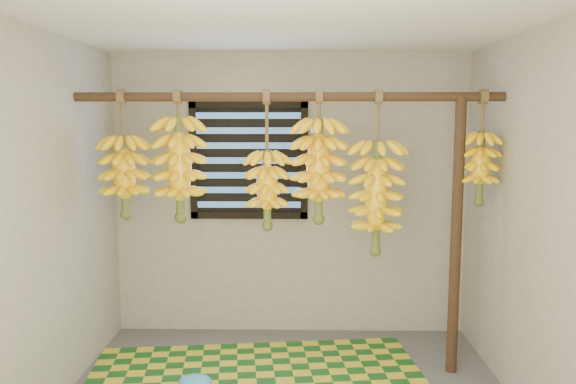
{
  "coord_description": "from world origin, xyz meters",
  "views": [
    {
      "loc": [
        0.07,
        -3.26,
        1.84
      ],
      "look_at": [
        0.0,
        0.55,
        1.35
      ],
      "focal_mm": 35.0,
      "sensor_mm": 36.0,
      "label": 1
    }
  ],
  "objects_px": {
    "banana_bunch_c": "(267,190)",
    "banana_bunch_d": "(319,171)",
    "plastic_bag": "(195,382)",
    "support_post": "(456,238)",
    "banana_bunch_b": "(179,169)",
    "banana_bunch_f": "(480,168)",
    "banana_bunch_e": "(376,197)",
    "banana_bunch_a": "(125,176)"
  },
  "relations": [
    {
      "from": "banana_bunch_c",
      "to": "banana_bunch_d",
      "type": "bearing_deg",
      "value": 0.0
    },
    {
      "from": "banana_bunch_d",
      "to": "plastic_bag",
      "type": "bearing_deg",
      "value": -159.04
    },
    {
      "from": "support_post",
      "to": "banana_bunch_d",
      "type": "relative_size",
      "value": 2.15
    },
    {
      "from": "plastic_bag",
      "to": "banana_bunch_b",
      "type": "bearing_deg",
      "value": 113.74
    },
    {
      "from": "banana_bunch_d",
      "to": "banana_bunch_f",
      "type": "xyz_separation_m",
      "value": [
        1.14,
        0.0,
        0.02
      ]
    },
    {
      "from": "banana_bunch_e",
      "to": "support_post",
      "type": "bearing_deg",
      "value": 0.0
    },
    {
      "from": "banana_bunch_a",
      "to": "banana_bunch_c",
      "type": "xyz_separation_m",
      "value": [
        1.02,
        -0.0,
        -0.09
      ]
    },
    {
      "from": "banana_bunch_a",
      "to": "banana_bunch_e",
      "type": "height_order",
      "value": "same"
    },
    {
      "from": "plastic_bag",
      "to": "banana_bunch_a",
      "type": "relative_size",
      "value": 0.26
    },
    {
      "from": "banana_bunch_b",
      "to": "banana_bunch_a",
      "type": "bearing_deg",
      "value": 180.0
    },
    {
      "from": "banana_bunch_c",
      "to": "banana_bunch_e",
      "type": "relative_size",
      "value": 0.85
    },
    {
      "from": "banana_bunch_b",
      "to": "banana_bunch_f",
      "type": "relative_size",
      "value": 1.15
    },
    {
      "from": "banana_bunch_e",
      "to": "banana_bunch_f",
      "type": "relative_size",
      "value": 1.45
    },
    {
      "from": "banana_bunch_c",
      "to": "banana_bunch_e",
      "type": "bearing_deg",
      "value": 0.0
    },
    {
      "from": "banana_bunch_c",
      "to": "banana_bunch_d",
      "type": "distance_m",
      "value": 0.39
    },
    {
      "from": "support_post",
      "to": "plastic_bag",
      "type": "height_order",
      "value": "support_post"
    },
    {
      "from": "banana_bunch_c",
      "to": "banana_bunch_f",
      "type": "bearing_deg",
      "value": 0.0
    },
    {
      "from": "banana_bunch_e",
      "to": "banana_bunch_b",
      "type": "bearing_deg",
      "value": 180.0
    },
    {
      "from": "support_post",
      "to": "banana_bunch_b",
      "type": "xyz_separation_m",
      "value": [
        -1.98,
        0.0,
        0.49
      ]
    },
    {
      "from": "banana_bunch_d",
      "to": "banana_bunch_f",
      "type": "height_order",
      "value": "same"
    },
    {
      "from": "banana_bunch_a",
      "to": "banana_bunch_b",
      "type": "height_order",
      "value": "same"
    },
    {
      "from": "banana_bunch_a",
      "to": "banana_bunch_b",
      "type": "distance_m",
      "value": 0.4
    },
    {
      "from": "support_post",
      "to": "banana_bunch_f",
      "type": "distance_m",
      "value": 0.53
    },
    {
      "from": "plastic_bag",
      "to": "banana_bunch_e",
      "type": "height_order",
      "value": "banana_bunch_e"
    },
    {
      "from": "banana_bunch_b",
      "to": "banana_bunch_e",
      "type": "relative_size",
      "value": 0.79
    },
    {
      "from": "banana_bunch_e",
      "to": "banana_bunch_f",
      "type": "bearing_deg",
      "value": 0.0
    },
    {
      "from": "banana_bunch_d",
      "to": "banana_bunch_e",
      "type": "height_order",
      "value": "same"
    },
    {
      "from": "banana_bunch_a",
      "to": "banana_bunch_e",
      "type": "distance_m",
      "value": 1.8
    },
    {
      "from": "plastic_bag",
      "to": "banana_bunch_d",
      "type": "height_order",
      "value": "banana_bunch_d"
    },
    {
      "from": "support_post",
      "to": "banana_bunch_a",
      "type": "distance_m",
      "value": 2.41
    },
    {
      "from": "banana_bunch_b",
      "to": "banana_bunch_c",
      "type": "height_order",
      "value": "same"
    },
    {
      "from": "banana_bunch_b",
      "to": "banana_bunch_e",
      "type": "distance_m",
      "value": 1.42
    },
    {
      "from": "banana_bunch_a",
      "to": "banana_bunch_e",
      "type": "xyz_separation_m",
      "value": [
        1.8,
        0.0,
        -0.15
      ]
    },
    {
      "from": "plastic_bag",
      "to": "banana_bunch_e",
      "type": "relative_size",
      "value": 0.2
    },
    {
      "from": "banana_bunch_c",
      "to": "banana_bunch_e",
      "type": "distance_m",
      "value": 0.78
    },
    {
      "from": "banana_bunch_b",
      "to": "banana_bunch_d",
      "type": "height_order",
      "value": "same"
    },
    {
      "from": "banana_bunch_b",
      "to": "banana_bunch_c",
      "type": "xyz_separation_m",
      "value": [
        0.62,
        -0.0,
        -0.15
      ]
    },
    {
      "from": "plastic_bag",
      "to": "banana_bunch_b",
      "type": "relative_size",
      "value": 0.25
    },
    {
      "from": "banana_bunch_d",
      "to": "banana_bunch_e",
      "type": "xyz_separation_m",
      "value": [
        0.41,
        0.0,
        -0.19
      ]
    },
    {
      "from": "banana_bunch_a",
      "to": "banana_bunch_d",
      "type": "height_order",
      "value": "same"
    },
    {
      "from": "banana_bunch_e",
      "to": "plastic_bag",
      "type": "bearing_deg",
      "value": -165.55
    },
    {
      "from": "support_post",
      "to": "plastic_bag",
      "type": "relative_size",
      "value": 8.5
    }
  ]
}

